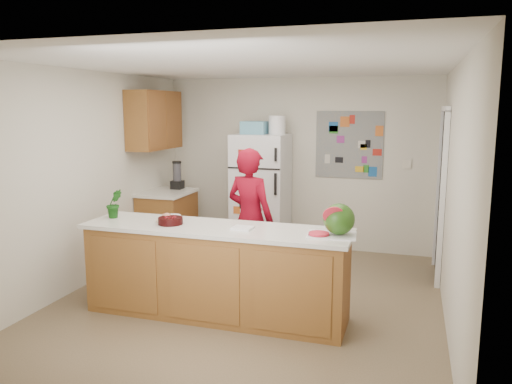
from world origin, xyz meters
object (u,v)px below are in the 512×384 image
(cherry_bowl, at_px, (170,221))
(person, at_px, (250,219))
(refrigerator, at_px, (261,193))
(watermelon, at_px, (339,219))

(cherry_bowl, bearing_deg, person, 59.87)
(refrigerator, distance_m, cherry_bowl, 2.43)
(person, relative_size, cherry_bowl, 6.62)
(refrigerator, bearing_deg, person, -77.81)
(person, height_order, watermelon, person)
(refrigerator, height_order, cherry_bowl, refrigerator)
(person, xyz_separation_m, watermelon, (1.14, -0.88, 0.26))
(refrigerator, bearing_deg, watermelon, -58.40)
(watermelon, height_order, cherry_bowl, watermelon)
(watermelon, bearing_deg, cherry_bowl, -178.35)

